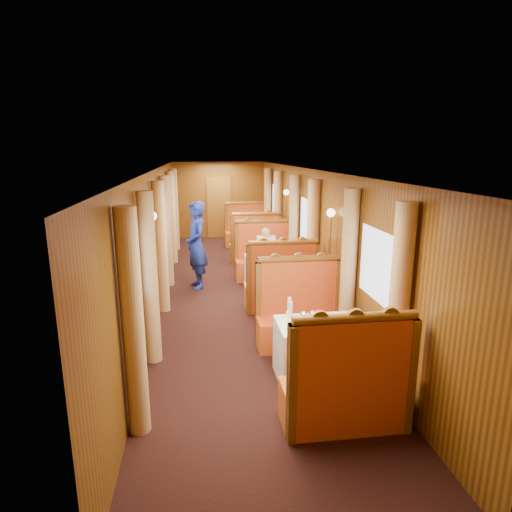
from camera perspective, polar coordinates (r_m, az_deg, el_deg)
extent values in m
cube|color=brown|center=(14.43, -4.94, 6.44)|extent=(0.80, 0.04, 2.00)
cube|color=white|center=(5.61, 8.32, -12.40)|extent=(1.05, 0.72, 0.75)
cube|color=#AD2613|center=(4.89, 11.48, -18.76)|extent=(1.30, 0.55, 0.45)
cube|color=#AD2613|center=(4.41, 12.80, -13.34)|extent=(1.30, 0.12, 0.80)
cylinder|color=brown|center=(4.23, 13.12, -8.03)|extent=(1.23, 0.10, 0.10)
cube|color=#AD2613|center=(6.50, 5.95, -9.96)|extent=(1.30, 0.55, 0.45)
cube|color=#AD2613|center=(6.48, 5.64, -4.14)|extent=(1.30, 0.12, 0.80)
cylinder|color=brown|center=(6.35, 5.73, -0.36)|extent=(1.23, 0.10, 0.10)
cube|color=white|center=(8.80, 2.07, -2.45)|extent=(1.05, 0.72, 0.75)
cube|color=#AD2613|center=(7.96, 3.23, -5.38)|extent=(1.30, 0.55, 0.45)
cube|color=#AD2613|center=(7.57, 3.61, -1.44)|extent=(1.30, 0.12, 0.80)
cylinder|color=brown|center=(7.47, 3.66, 1.82)|extent=(1.23, 0.10, 0.10)
cube|color=#AD2613|center=(9.74, 1.11, -1.75)|extent=(1.30, 0.55, 0.45)
cube|color=#AD2613|center=(9.80, 0.93, 2.11)|extent=(1.30, 0.12, 0.80)
cylinder|color=brown|center=(9.72, 0.94, 4.65)|extent=(1.23, 0.10, 0.10)
cube|color=white|center=(12.16, -0.74, 2.13)|extent=(1.05, 0.72, 0.75)
cube|color=#AD2613|center=(11.28, -0.14, 0.41)|extent=(1.30, 0.55, 0.45)
cube|color=#AD2613|center=(10.94, 0.01, 3.34)|extent=(1.30, 0.12, 0.80)
cylinder|color=brown|center=(10.87, 0.01, 5.62)|extent=(1.23, 0.10, 0.10)
cube|color=#AD2613|center=(13.12, -1.25, 2.32)|extent=(1.30, 0.55, 0.45)
cube|color=#AD2613|center=(13.22, -1.37, 5.16)|extent=(1.30, 0.12, 0.80)
cylinder|color=brown|center=(13.16, -1.38, 7.05)|extent=(1.23, 0.10, 0.10)
cube|color=silver|center=(5.35, 7.28, -9.18)|extent=(0.41, 0.37, 0.01)
cylinder|color=white|center=(5.43, 11.68, -9.00)|extent=(0.24, 0.24, 0.01)
cylinder|color=white|center=(5.44, 4.60, -8.33)|extent=(0.08, 0.08, 0.08)
cylinder|color=white|center=(5.39, 4.63, -7.03)|extent=(0.05, 0.05, 0.18)
cylinder|color=white|center=(5.59, 4.44, -7.71)|extent=(0.08, 0.08, 0.08)
cylinder|color=white|center=(5.54, 4.47, -6.43)|extent=(0.05, 0.05, 0.18)
cylinder|color=silver|center=(8.70, 2.04, 0.39)|extent=(0.06, 0.06, 0.14)
cylinder|color=silver|center=(12.08, -0.59, 4.19)|extent=(0.06, 0.06, 0.14)
cylinder|color=tan|center=(4.42, -16.09, -8.85)|extent=(0.22, 0.22, 2.35)
cylinder|color=tan|center=(5.88, -14.02, -3.04)|extent=(0.22, 0.22, 2.35)
cylinder|color=tan|center=(4.85, 18.46, -7.01)|extent=(0.22, 0.22, 2.35)
cylinder|color=tan|center=(6.21, 12.20, -2.05)|extent=(0.22, 0.22, 2.35)
cylinder|color=tan|center=(7.75, -12.57, 1.09)|extent=(0.22, 0.22, 2.35)
cylinder|color=tan|center=(9.28, -11.83, 3.19)|extent=(0.22, 0.22, 2.35)
cylinder|color=tan|center=(8.00, 7.53, 1.69)|extent=(0.22, 0.22, 2.35)
cylinder|color=tan|center=(9.49, 5.07, 3.66)|extent=(0.22, 0.22, 2.35)
cylinder|color=tan|center=(11.19, -11.18, 5.00)|extent=(0.22, 0.22, 2.35)
cylinder|color=tan|center=(12.73, -10.81, 6.06)|extent=(0.22, 0.22, 2.35)
cylinder|color=tan|center=(11.36, 2.90, 5.37)|extent=(0.22, 0.22, 2.35)
cylinder|color=tan|center=(12.88, 1.62, 6.39)|extent=(0.22, 0.22, 2.35)
cylinder|color=#BF8C3F|center=(6.88, -13.25, -2.71)|extent=(0.04, 0.04, 1.85)
sphere|color=#FFD18C|center=(6.68, -13.70, 5.17)|extent=(0.14, 0.14, 0.14)
cylinder|color=#BF8C3F|center=(7.16, 9.64, -1.88)|extent=(0.04, 0.04, 1.85)
sphere|color=#FFD18C|center=(6.97, 9.96, 5.70)|extent=(0.14, 0.14, 0.14)
cylinder|color=#BF8C3F|center=(10.28, -11.52, 2.80)|extent=(0.04, 0.04, 1.85)
sphere|color=#FFD18C|center=(10.14, -11.78, 8.10)|extent=(0.14, 0.14, 0.14)
cylinder|color=#BF8C3F|center=(10.47, 3.97, 3.25)|extent=(0.04, 0.04, 1.85)
sphere|color=#FFD18C|center=(10.34, 4.06, 8.46)|extent=(0.14, 0.14, 0.14)
imported|color=navy|center=(9.05, -7.96, 1.43)|extent=(0.61, 0.77, 1.84)
cube|color=beige|center=(9.43, 1.31, 1.01)|extent=(0.40, 0.24, 0.55)
sphere|color=tan|center=(9.36, 1.32, 3.16)|extent=(0.20, 0.20, 0.20)
cube|color=beige|center=(9.32, 1.47, -0.60)|extent=(0.36, 0.30, 0.14)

